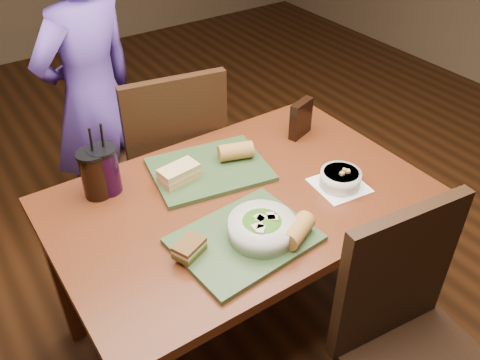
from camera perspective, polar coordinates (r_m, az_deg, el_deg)
The scene contains 16 objects.
ground at distance 2.33m, azimuth 0.00°, elevation -16.36°, with size 6.00×6.00×0.00m, color #381C0B.
dining_table at distance 1.85m, azimuth 0.00°, elevation -3.99°, with size 1.30×0.85×0.75m.
chair_near at distance 1.71m, azimuth 18.65°, elevation -16.44°, with size 0.47×0.47×0.98m.
chair_far at distance 2.32m, azimuth -7.97°, elevation 2.15°, with size 0.51×0.51×1.01m.
diner at distance 2.49m, azimuth -16.23°, elevation 8.82°, with size 0.55×0.36×1.52m, color #59399F.
tray_near at distance 1.61m, azimuth 0.49°, elevation -6.70°, with size 0.42×0.32×0.02m, color #2F4725.
tray_far at distance 1.91m, azimuth -3.44°, elevation 1.20°, with size 0.42×0.32×0.02m, color #2F4725.
salad_bowl at distance 1.59m, azimuth 2.46°, elevation -5.32°, with size 0.21×0.21×0.07m.
soup_bowl at distance 1.85m, azimuth 11.21°, elevation 0.17°, with size 0.20×0.20×0.07m.
sandwich_near at distance 1.54m, azimuth -5.71°, elevation -7.61°, with size 0.11×0.10×0.04m.
sandwich_far at distance 1.83m, azimuth -6.87°, elevation 0.74°, with size 0.15×0.09×0.06m.
baguette_near at distance 1.59m, azimuth 6.46°, elevation -5.66°, with size 0.06×0.06×0.13m, color #AD7533.
baguette_far at distance 1.93m, azimuth -0.49°, elevation 3.24°, with size 0.07×0.07×0.13m, color #AD7533.
cup_cola at distance 1.81m, azimuth -16.01°, elevation 0.69°, with size 0.10×0.10×0.27m.
cup_berry at distance 1.82m, azimuth -14.88°, elevation 1.14°, with size 0.10×0.10×0.28m.
chip_bag at distance 2.10m, azimuth 6.85°, elevation 6.86°, with size 0.12×0.04×0.15m, color black.
Camera 1 is at (-0.78, -1.16, 1.87)m, focal length 38.00 mm.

